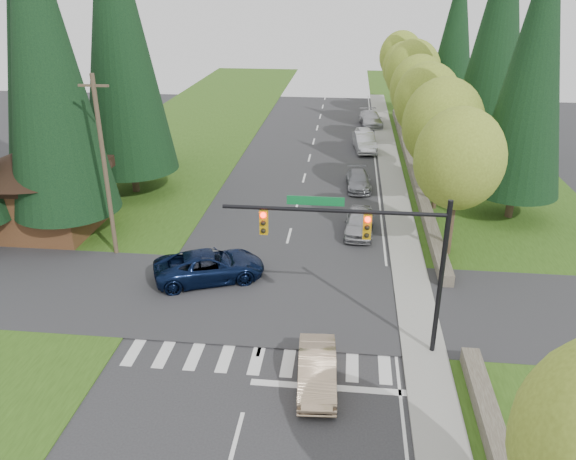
% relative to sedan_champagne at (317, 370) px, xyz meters
% --- Properties ---
extents(ground, '(120.00, 120.00, 0.00)m').
position_rel_sedan_champagne_xyz_m(ground, '(-2.54, -1.94, -0.67)').
color(ground, '#28282B').
rests_on(ground, ground).
extents(grass_east, '(14.00, 110.00, 0.06)m').
position_rel_sedan_champagne_xyz_m(grass_east, '(10.46, 18.06, -0.64)').
color(grass_east, '#2C4A13').
rests_on(grass_east, ground).
extents(grass_west, '(14.00, 110.00, 0.06)m').
position_rel_sedan_champagne_xyz_m(grass_west, '(-15.54, 18.06, -0.64)').
color(grass_west, '#2C4A13').
rests_on(grass_west, ground).
extents(cross_street, '(120.00, 8.00, 0.10)m').
position_rel_sedan_champagne_xyz_m(cross_street, '(-2.54, 6.06, -0.67)').
color(cross_street, '#28282B').
rests_on(cross_street, ground).
extents(sidewalk_east, '(1.80, 80.00, 0.13)m').
position_rel_sedan_champagne_xyz_m(sidewalk_east, '(4.36, 20.06, -0.61)').
color(sidewalk_east, gray).
rests_on(sidewalk_east, ground).
extents(curb_east, '(0.20, 80.00, 0.13)m').
position_rel_sedan_champagne_xyz_m(curb_east, '(3.51, 20.06, -0.61)').
color(curb_east, gray).
rests_on(curb_east, ground).
extents(stone_wall_north, '(0.70, 40.00, 0.70)m').
position_rel_sedan_champagne_xyz_m(stone_wall_north, '(6.06, 28.06, -0.32)').
color(stone_wall_north, '#4C4438').
rests_on(stone_wall_north, ground).
extents(traffic_signal, '(8.70, 0.37, 6.80)m').
position_rel_sedan_champagne_xyz_m(traffic_signal, '(1.83, 2.55, 4.31)').
color(traffic_signal, black).
rests_on(traffic_signal, ground).
extents(brown_building, '(8.40, 8.40, 5.40)m').
position_rel_sedan_champagne_xyz_m(brown_building, '(-17.54, 13.06, 2.47)').
color(brown_building, '#4C2D19').
rests_on(brown_building, ground).
extents(utility_pole, '(1.60, 0.24, 10.00)m').
position_rel_sedan_champagne_xyz_m(utility_pole, '(-12.04, 10.06, 4.47)').
color(utility_pole, '#473828').
rests_on(utility_pole, ground).
extents(decid_tree_0, '(4.80, 4.80, 8.37)m').
position_rel_sedan_champagne_xyz_m(decid_tree_0, '(6.66, 12.06, 4.92)').
color(decid_tree_0, '#38281C').
rests_on(decid_tree_0, ground).
extents(decid_tree_1, '(5.20, 5.20, 8.80)m').
position_rel_sedan_champagne_xyz_m(decid_tree_1, '(6.76, 19.06, 5.12)').
color(decid_tree_1, '#38281C').
rests_on(decid_tree_1, ground).
extents(decid_tree_2, '(5.00, 5.00, 8.82)m').
position_rel_sedan_champagne_xyz_m(decid_tree_2, '(6.56, 26.06, 5.25)').
color(decid_tree_2, '#38281C').
rests_on(decid_tree_2, ground).
extents(decid_tree_3, '(5.00, 5.00, 8.55)m').
position_rel_sedan_champagne_xyz_m(decid_tree_3, '(6.66, 33.06, 4.99)').
color(decid_tree_3, '#38281C').
rests_on(decid_tree_3, ground).
extents(decid_tree_4, '(5.40, 5.40, 9.18)m').
position_rel_sedan_champagne_xyz_m(decid_tree_4, '(6.76, 40.06, 5.39)').
color(decid_tree_4, '#38281C').
rests_on(decid_tree_4, ground).
extents(decid_tree_5, '(4.80, 4.80, 8.30)m').
position_rel_sedan_champagne_xyz_m(decid_tree_5, '(6.56, 47.06, 4.86)').
color(decid_tree_5, '#38281C').
rests_on(decid_tree_5, ground).
extents(decid_tree_6, '(5.20, 5.20, 8.86)m').
position_rel_sedan_champagne_xyz_m(decid_tree_6, '(6.66, 54.06, 5.19)').
color(decid_tree_6, '#38281C').
rests_on(decid_tree_6, ground).
extents(conifer_w_a, '(6.12, 6.12, 19.80)m').
position_rel_sedan_champagne_xyz_m(conifer_w_a, '(-15.54, 12.06, 10.12)').
color(conifer_w_a, '#38281C').
rests_on(conifer_w_a, ground).
extents(conifer_w_b, '(5.44, 5.44, 17.80)m').
position_rel_sedan_champagne_xyz_m(conifer_w_b, '(-18.54, 16.06, 9.12)').
color(conifer_w_b, '#38281C').
rests_on(conifer_w_b, ground).
extents(conifer_w_c, '(6.46, 6.46, 20.80)m').
position_rel_sedan_champagne_xyz_m(conifer_w_c, '(-14.54, 20.06, 10.62)').
color(conifer_w_c, '#38281C').
rests_on(conifer_w_c, ground).
extents(conifer_w_e, '(5.78, 5.78, 18.80)m').
position_rel_sedan_champagne_xyz_m(conifer_w_e, '(-16.54, 26.06, 9.62)').
color(conifer_w_e, '#38281C').
rests_on(conifer_w_e, ground).
extents(conifer_e_a, '(5.44, 5.44, 17.80)m').
position_rel_sedan_champagne_xyz_m(conifer_e_a, '(11.46, 18.06, 9.12)').
color(conifer_e_a, '#38281C').
rests_on(conifer_e_a, ground).
extents(conifer_e_b, '(6.12, 6.12, 19.80)m').
position_rel_sedan_champagne_xyz_m(conifer_e_b, '(12.46, 32.06, 10.12)').
color(conifer_e_b, '#38281C').
rests_on(conifer_e_b, ground).
extents(conifer_e_c, '(5.10, 5.10, 16.80)m').
position_rel_sedan_champagne_xyz_m(conifer_e_c, '(11.46, 46.06, 8.62)').
color(conifer_e_c, '#38281C').
rests_on(conifer_e_c, ground).
extents(sedan_champagne, '(1.68, 4.17, 1.35)m').
position_rel_sedan_champagne_xyz_m(sedan_champagne, '(0.00, 0.00, 0.00)').
color(sedan_champagne, '#CCAC88').
rests_on(sedan_champagne, ground).
extents(suv_navy, '(6.19, 4.48, 1.56)m').
position_rel_sedan_champagne_xyz_m(suv_navy, '(-6.02, 7.67, 0.11)').
color(suv_navy, '#0A1533').
rests_on(suv_navy, ground).
extents(parked_car_a, '(1.95, 4.35, 1.45)m').
position_rel_sedan_champagne_xyz_m(parked_car_a, '(1.68, 14.42, 0.05)').
color(parked_car_a, '#A5A6AA').
rests_on(parked_car_a, ground).
extents(parked_car_b, '(1.99, 4.34, 1.23)m').
position_rel_sedan_champagne_xyz_m(parked_car_b, '(1.66, 22.62, -0.06)').
color(parked_car_b, gray).
rests_on(parked_car_b, ground).
extents(parked_car_c, '(2.29, 5.05, 1.61)m').
position_rel_sedan_champagne_xyz_m(parked_car_c, '(2.27, 32.90, 0.13)').
color(parked_car_c, silver).
rests_on(parked_car_c, ground).
extents(parked_car_d, '(2.12, 4.27, 1.40)m').
position_rel_sedan_champagne_xyz_m(parked_car_d, '(2.32, 35.75, 0.03)').
color(parked_car_d, white).
rests_on(parked_car_d, ground).
extents(parked_car_e, '(2.72, 5.41, 1.51)m').
position_rel_sedan_champagne_xyz_m(parked_car_e, '(3.06, 42.64, 0.08)').
color(parked_car_e, '#B6B6BC').
rests_on(parked_car_e, ground).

